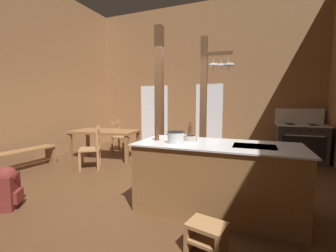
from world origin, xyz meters
TOP-DOWN VIEW (x-y plane):
  - ground_plane at (0.00, 0.00)m, footprint 7.71×7.98m
  - wall_back at (0.00, 3.66)m, footprint 7.71×0.14m
  - wall_left at (-3.53, 0.00)m, footprint 0.14×7.98m
  - glazed_door_back_left at (-1.56, 3.58)m, footprint 1.00×0.01m
  - glazed_panel_back_right at (0.35, 3.58)m, footprint 0.84×0.01m
  - kitchen_island at (1.27, -0.41)m, footprint 2.17×0.99m
  - stove_range at (2.79, 3.03)m, footprint 1.16×0.85m
  - support_post_with_pot_rack at (0.69, 1.50)m, footprint 0.72×0.29m
  - support_post_center at (0.03, 0.50)m, footprint 0.14×0.14m
  - step_stool at (1.34, -1.33)m, footprint 0.41×0.35m
  - dining_table at (-2.00, 1.46)m, footprint 1.81×1.13m
  - ladderback_chair_near_window at (-1.67, 0.57)m, footprint 0.61×0.61m
  - ladderback_chair_by_post at (-2.16, 2.37)m, footprint 0.46×0.46m
  - bench_along_left_wall at (-3.00, -0.23)m, footprint 0.48×1.68m
  - backpack at (-1.43, -1.45)m, footprint 0.38×0.39m
  - stockpot_on_counter at (0.74, -0.57)m, footprint 0.31×0.23m
  - mixing_bowl_on_counter at (0.87, -0.32)m, footprint 0.21×0.21m
  - bottle_tall_on_counter at (0.81, -0.11)m, footprint 0.06×0.06m
  - bottle_short_on_counter at (0.41, -0.46)m, footprint 0.07×0.07m

SIDE VIEW (x-z plane):
  - ground_plane at x=0.00m, z-range -0.10..0.00m
  - step_stool at x=1.34m, z-range 0.03..0.33m
  - bench_along_left_wall at x=-3.00m, z-range 0.09..0.53m
  - backpack at x=-1.43m, z-range 0.02..0.61m
  - ladderback_chair_near_window at x=-1.67m, z-range -0.02..0.93m
  - ladderback_chair_by_post at x=-2.16m, z-range -0.02..0.93m
  - kitchen_island at x=1.27m, z-range 0.00..0.92m
  - stove_range at x=2.79m, z-range -0.18..1.14m
  - dining_table at x=-2.00m, z-range 0.28..1.02m
  - mixing_bowl_on_counter at x=0.87m, z-range 0.92..1.00m
  - stockpot_on_counter at x=0.74m, z-range 0.93..1.09m
  - bottle_tall_on_counter at x=0.81m, z-range 0.90..1.15m
  - glazed_door_back_left at x=-1.56m, z-range 0.00..2.05m
  - glazed_panel_back_right at x=0.35m, z-range 0.00..2.05m
  - bottle_short_on_counter at x=0.41m, z-range 0.89..1.20m
  - support_post_center at x=0.03m, z-range 0.00..2.88m
  - support_post_with_pot_rack at x=0.69m, z-range 0.13..3.01m
  - wall_back at x=0.00m, z-range 0.00..4.53m
  - wall_left at x=-3.53m, z-range 0.00..4.53m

